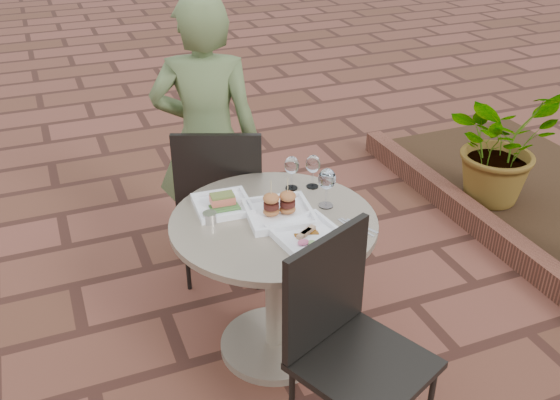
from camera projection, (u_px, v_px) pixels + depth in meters
name	position (u px, v px, depth m)	size (l,w,h in m)	color
ground	(267.00, 342.00, 3.07)	(60.00, 60.00, 0.00)	brown
cafe_table	(274.00, 266.00, 2.81)	(0.90, 0.90, 0.73)	gray
chair_far	(221.00, 193.00, 3.26)	(0.57, 0.57, 0.93)	black
chair_near	(346.00, 333.00, 2.32)	(0.58, 0.58, 0.93)	black
diner	(207.00, 141.00, 3.29)	(0.57, 0.37, 1.55)	#4E6034
plate_salmon	(223.00, 204.00, 2.76)	(0.26, 0.26, 0.07)	white
plate_sliders	(279.00, 210.00, 2.69)	(0.31, 0.31, 0.18)	white
plate_tuna	(306.00, 234.00, 2.56)	(0.29, 0.29, 0.03)	white
wine_glass_right	(327.00, 180.00, 2.72)	(0.08, 0.08, 0.18)	white
wine_glass_mid	(292.00, 166.00, 2.87)	(0.07, 0.07, 0.16)	white
wine_glass_far	(313.00, 165.00, 2.89)	(0.07, 0.07, 0.16)	white
steel_ramekin	(210.00, 217.00, 2.65)	(0.06, 0.06, 0.05)	silver
cutlery_set	(357.00, 227.00, 2.63)	(0.09, 0.19, 0.00)	silver
planter_curb	(494.00, 234.00, 3.80)	(0.12, 3.00, 0.15)	brown
potted_plant_a	(501.00, 143.00, 4.03)	(0.72, 0.62, 0.80)	#33662D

